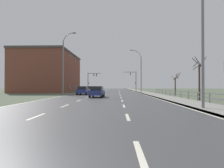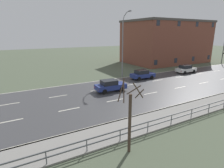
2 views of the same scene
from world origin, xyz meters
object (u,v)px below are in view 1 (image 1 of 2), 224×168
at_px(street_lamp_midground, 140,72).
at_px(traffic_signal_right, 134,78).
at_px(street_lamp_left_bank, 64,64).
at_px(car_far_right, 83,90).
at_px(traffic_signal_left, 91,78).
at_px(car_distant, 92,89).
at_px(street_lamp_foreground, 200,30).
at_px(brick_building, 49,73).
at_px(car_mid_centre, 97,92).

distance_m(street_lamp_midground, traffic_signal_right, 15.80).
bearing_deg(street_lamp_left_bank, car_far_right, 34.19).
bearing_deg(traffic_signal_left, car_distant, -81.68).
bearing_deg(car_distant, traffic_signal_right, 56.31).
bearing_deg(street_lamp_midground, street_lamp_foreground, -89.96).
height_order(street_lamp_left_bank, car_far_right, street_lamp_left_bank).
relative_size(street_lamp_left_bank, traffic_signal_left, 1.80).
height_order(traffic_signal_left, brick_building, brick_building).
bearing_deg(brick_building, traffic_signal_left, 47.06).
xyz_separation_m(street_lamp_midground, traffic_signal_right, (-0.17, 15.77, -0.96)).
relative_size(street_lamp_midground, car_distant, 2.52).
bearing_deg(traffic_signal_left, car_far_right, -85.19).
height_order(traffic_signal_left, car_mid_centre, traffic_signal_left).
xyz_separation_m(car_distant, brick_building, (-12.76, 7.08, 4.54)).
height_order(street_lamp_midground, car_distant, street_lamp_midground).
relative_size(street_lamp_foreground, car_distant, 2.67).
bearing_deg(traffic_signal_right, street_lamp_midground, -89.38).
xyz_separation_m(traffic_signal_right, traffic_signal_left, (-14.08, 1.33, 0.05)).
xyz_separation_m(street_lamp_foreground, car_mid_centre, (-8.49, 14.07, -4.56)).
distance_m(street_lamp_foreground, car_far_right, 25.55).
xyz_separation_m(traffic_signal_right, car_far_right, (-11.69, -27.13, -3.29)).
relative_size(traffic_signal_right, traffic_signal_left, 1.05).
distance_m(traffic_signal_right, brick_building, 26.06).
height_order(street_lamp_left_bank, traffic_signal_left, street_lamp_left_bank).
relative_size(street_lamp_foreground, street_lamp_midground, 1.06).
bearing_deg(car_distant, car_far_right, -90.43).
height_order(traffic_signal_right, traffic_signal_left, traffic_signal_right).
bearing_deg(street_lamp_midground, street_lamp_left_bank, -137.98).
distance_m(car_far_right, brick_building, 22.05).
bearing_deg(traffic_signal_right, street_lamp_foreground, -89.78).
height_order(car_mid_centre, car_far_right, same).
bearing_deg(traffic_signal_right, car_distant, -124.54).
xyz_separation_m(street_lamp_foreground, car_far_right, (-11.88, 22.15, -4.56)).
height_order(traffic_signal_right, car_mid_centre, traffic_signal_right).
relative_size(street_lamp_left_bank, traffic_signal_right, 1.71).
distance_m(street_lamp_foreground, brick_building, 46.62).
bearing_deg(street_lamp_midground, traffic_signal_right, 90.62).
bearing_deg(car_distant, car_mid_centre, -79.49).
height_order(street_lamp_left_bank, car_mid_centre, street_lamp_left_bank).
bearing_deg(traffic_signal_right, street_lamp_left_bank, -116.75).
distance_m(street_lamp_midground, street_lamp_left_bank, 20.02).
distance_m(traffic_signal_right, car_mid_centre, 36.32).
distance_m(street_lamp_midground, car_mid_centre, 21.62).
height_order(street_lamp_foreground, car_distant, street_lamp_foreground).
bearing_deg(car_distant, street_lamp_foreground, -69.51).
height_order(street_lamp_foreground, brick_building, street_lamp_foreground).
relative_size(traffic_signal_right, car_mid_centre, 1.53).
bearing_deg(car_mid_centre, street_lamp_left_bank, 139.38).
bearing_deg(car_far_right, street_lamp_foreground, -58.75).
bearing_deg(brick_building, street_lamp_foreground, -58.43).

